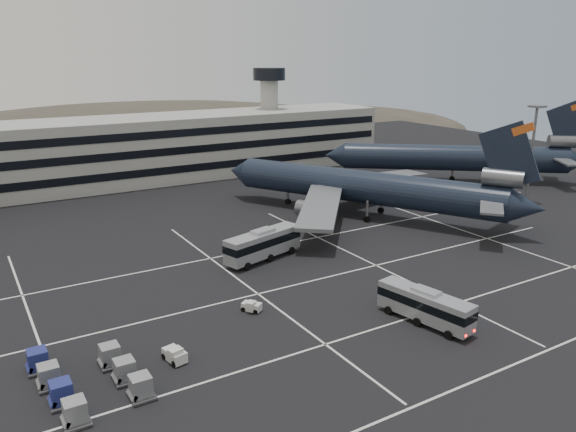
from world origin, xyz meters
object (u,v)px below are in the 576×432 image
object	(u,v)px
bus_far	(263,243)
uld_cluster	(86,378)
tug_a	(175,355)
trijet_main	(367,187)
bus_near	(425,305)

from	to	relation	value
bus_far	uld_cluster	size ratio (longest dim) A/B	1.02
tug_a	bus_far	bearing A→B (deg)	33.07
tug_a	trijet_main	bearing A→B (deg)	21.09
bus_near	tug_a	bearing A→B (deg)	155.44
trijet_main	tug_a	bearing A→B (deg)	-176.06
trijet_main	tug_a	size ratio (longest dim) A/B	19.98
bus_near	bus_far	xyz separation A→B (m)	(-5.45, 25.49, 0.28)
trijet_main	bus_near	bearing A→B (deg)	-148.35
bus_far	uld_cluster	world-z (taller)	bus_far
trijet_main	bus_near	size ratio (longest dim) A/B	4.80
trijet_main	bus_far	bearing A→B (deg)	171.79
tug_a	bus_near	bearing A→B (deg)	-24.92
bus_far	tug_a	bearing A→B (deg)	118.35
uld_cluster	trijet_main	bearing A→B (deg)	28.40
bus_near	tug_a	world-z (taller)	bus_near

